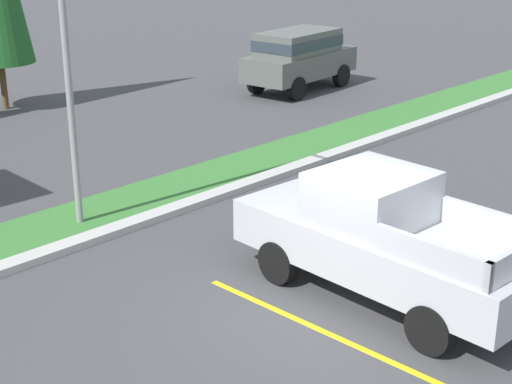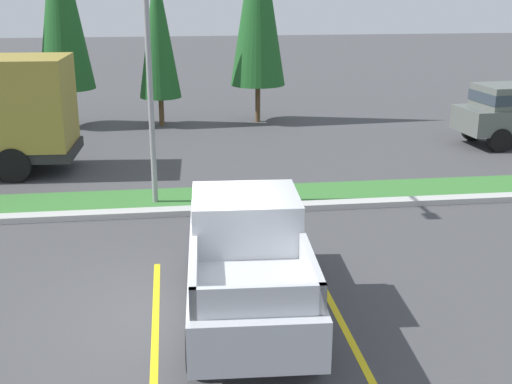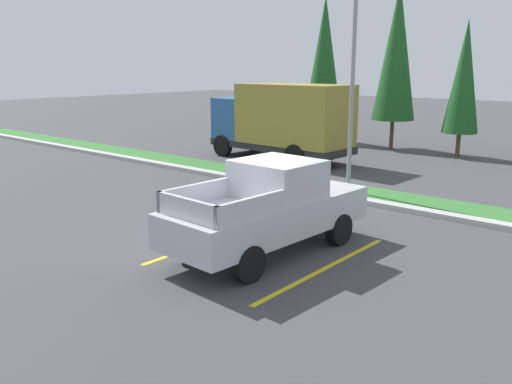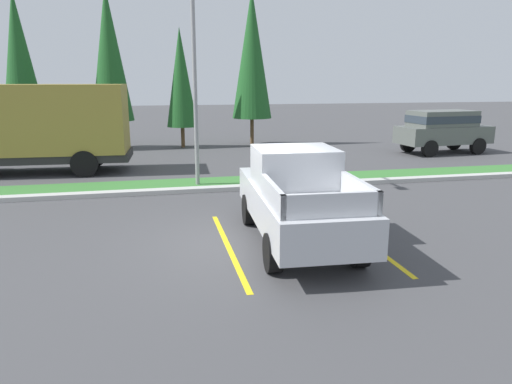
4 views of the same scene
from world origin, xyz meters
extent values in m
plane|color=#424244|center=(0.00, 0.00, 0.00)|extent=(120.00, 120.00, 0.00)
cube|color=yellow|center=(-0.68, -0.37, 0.00)|extent=(0.12, 4.80, 0.01)
cube|color=yellow|center=(2.42, -0.37, 0.00)|extent=(0.12, 4.80, 0.01)
cube|color=#B2B2AD|center=(0.00, 5.00, 0.07)|extent=(56.00, 0.40, 0.15)
cube|color=#387533|center=(0.00, 6.10, 0.03)|extent=(56.00, 1.80, 0.06)
cylinder|color=black|center=(0.10, 1.22, 0.38)|extent=(0.32, 0.77, 0.76)
cylinder|color=black|center=(1.80, 1.13, 0.38)|extent=(0.32, 0.77, 0.76)
cylinder|color=black|center=(-0.06, -1.88, 0.38)|extent=(0.32, 0.77, 0.76)
cylinder|color=black|center=(1.64, -1.96, 0.38)|extent=(0.32, 0.77, 0.76)
cube|color=silver|center=(0.87, -0.37, 0.88)|extent=(2.17, 5.29, 0.76)
cube|color=silver|center=(0.88, -0.07, 1.68)|extent=(1.84, 1.69, 0.84)
cube|color=#2D3842|center=(0.93, 0.75, 1.73)|extent=(1.62, 0.14, 0.63)
cube|color=silver|center=(-0.06, -1.78, 1.48)|extent=(0.20, 1.90, 0.44)
cube|color=silver|center=(1.64, -1.86, 1.48)|extent=(0.20, 1.90, 0.44)
cube|color=silver|center=(0.75, -2.72, 1.48)|extent=(1.80, 0.19, 0.44)
cube|color=silver|center=(1.00, 2.17, 0.64)|extent=(1.81, 0.25, 0.28)
cylinder|color=black|center=(-4.76, 8.37, 0.50)|extent=(1.01, 0.35, 1.00)
cylinder|color=black|center=(-4.66, 10.57, 0.50)|extent=(1.01, 0.35, 1.00)
cylinder|color=black|center=(10.41, 11.58, 0.40)|extent=(0.82, 0.33, 0.80)
cylinder|color=black|center=(10.57, 9.89, 0.40)|extent=(0.82, 0.33, 0.80)
cylinder|color=gray|center=(-0.77, 5.90, 3.65)|extent=(0.14, 0.14, 7.31)
cylinder|color=brown|center=(-4.20, 16.00, 0.74)|extent=(0.20, 0.20, 1.48)
cylinder|color=brown|center=(-0.65, 15.66, 0.56)|extent=(0.20, 0.20, 1.12)
cone|color=#1E5623|center=(-0.65, 15.66, 3.68)|extent=(1.62, 1.62, 5.11)
cylinder|color=brown|center=(3.22, 15.90, 0.75)|extent=(0.20, 0.20, 1.50)
camera|label=1|loc=(-8.90, -6.83, 6.05)|focal=54.51mm
camera|label=2|loc=(-0.29, -10.45, 5.48)|focal=46.52mm
camera|label=3|loc=(8.08, -9.32, 4.15)|focal=37.15mm
camera|label=4|loc=(-2.14, -9.99, 3.56)|focal=33.01mm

